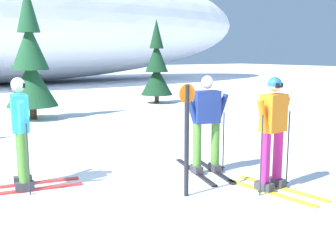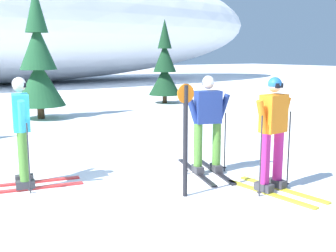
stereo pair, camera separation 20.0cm
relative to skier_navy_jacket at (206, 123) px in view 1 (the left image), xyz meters
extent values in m
plane|color=white|center=(-1.48, -0.43, -0.90)|extent=(120.00, 120.00, 0.00)
cube|color=black|center=(-0.14, 0.14, -0.89)|extent=(0.60, 1.72, 0.03)
cube|color=black|center=(0.19, 0.04, -0.89)|extent=(0.60, 1.72, 0.03)
cube|color=#38383D|center=(-0.17, 0.04, -0.81)|extent=(0.21, 0.31, 0.12)
cube|color=#38383D|center=(0.16, -0.06, -0.81)|extent=(0.21, 0.31, 0.12)
cylinder|color=#4C8433|center=(-0.17, 0.04, -0.37)|extent=(0.15, 0.15, 0.75)
cylinder|color=#4C8433|center=(0.16, -0.06, -0.37)|extent=(0.15, 0.15, 0.75)
cube|color=navy|center=(0.00, -0.01, 0.28)|extent=(0.49, 0.35, 0.56)
cylinder|color=navy|center=(-0.26, 0.07, 0.22)|extent=(0.29, 0.17, 0.58)
cylinder|color=navy|center=(0.26, -0.08, 0.22)|extent=(0.29, 0.17, 0.58)
sphere|color=beige|center=(0.00, -0.01, 0.69)|extent=(0.19, 0.19, 0.19)
sphere|color=white|center=(0.00, -0.01, 0.72)|extent=(0.21, 0.21, 0.21)
cube|color=black|center=(0.02, 0.07, 0.70)|extent=(0.15, 0.08, 0.07)
cylinder|color=#2D2D33|center=(-0.33, 0.15, -0.37)|extent=(0.02, 0.02, 1.06)
cylinder|color=#2D2D33|center=(-0.33, 0.15, -0.84)|extent=(0.07, 0.07, 0.01)
cylinder|color=#2D2D33|center=(0.36, -0.05, -0.37)|extent=(0.02, 0.02, 1.06)
cylinder|color=#2D2D33|center=(0.36, -0.05, -0.84)|extent=(0.07, 0.07, 0.01)
cube|color=gold|center=(0.41, -1.37, -0.89)|extent=(0.28, 1.61, 0.03)
cube|color=gold|center=(0.09, -1.40, -0.89)|extent=(0.28, 1.61, 0.03)
cube|color=#38383D|center=(0.40, -1.27, -0.81)|extent=(0.17, 0.29, 0.12)
cube|color=#38383D|center=(0.08, -1.30, -0.81)|extent=(0.17, 0.29, 0.12)
cylinder|color=#B7237A|center=(0.40, -1.27, -0.37)|extent=(0.15, 0.15, 0.77)
cylinder|color=#B7237A|center=(0.08, -1.30, -0.37)|extent=(0.15, 0.15, 0.77)
cube|color=orange|center=(0.24, -1.29, 0.31)|extent=(0.43, 0.28, 0.57)
cylinder|color=orange|center=(0.49, -1.26, 0.25)|extent=(0.28, 0.13, 0.58)
cylinder|color=orange|center=(-0.01, -1.31, 0.25)|extent=(0.28, 0.13, 0.58)
sphere|color=beige|center=(0.24, -1.29, 0.72)|extent=(0.19, 0.19, 0.19)
sphere|color=#2366B2|center=(0.24, -1.29, 0.75)|extent=(0.21, 0.21, 0.21)
cube|color=black|center=(0.25, -1.37, 0.73)|extent=(0.15, 0.05, 0.07)
cylinder|color=#2D2D33|center=(0.59, -1.31, -0.29)|extent=(0.02, 0.02, 1.21)
cylinder|color=#2D2D33|center=(0.59, -1.31, -0.84)|extent=(0.07, 0.07, 0.01)
cylinder|color=#2D2D33|center=(-0.09, -1.38, -0.29)|extent=(0.02, 0.02, 1.21)
cylinder|color=#2D2D33|center=(-0.09, -1.38, -0.84)|extent=(0.07, 0.07, 0.01)
cube|color=red|center=(-2.78, 1.08, -0.89)|extent=(1.55, 0.39, 0.03)
cube|color=red|center=(-2.84, 0.75, -0.89)|extent=(1.55, 0.39, 0.03)
cube|color=#38383D|center=(-2.88, 1.10, -0.81)|extent=(0.30, 0.19, 0.12)
cube|color=#38383D|center=(-2.94, 0.77, -0.81)|extent=(0.30, 0.19, 0.12)
cylinder|color=#4C8433|center=(-2.88, 1.10, -0.37)|extent=(0.15, 0.15, 0.77)
cylinder|color=#4C8433|center=(-2.94, 0.77, -0.37)|extent=(0.15, 0.15, 0.77)
cube|color=#33B7D6|center=(-2.91, 0.94, 0.30)|extent=(0.32, 0.46, 0.57)
cylinder|color=#33B7D6|center=(-2.86, 1.20, 0.24)|extent=(0.15, 0.29, 0.58)
cylinder|color=#33B7D6|center=(-2.96, 0.68, 0.24)|extent=(0.15, 0.29, 0.58)
sphere|color=beige|center=(-2.91, 0.94, 0.70)|extent=(0.19, 0.19, 0.19)
sphere|color=white|center=(-2.91, 0.94, 0.73)|extent=(0.21, 0.21, 0.21)
cube|color=black|center=(-2.83, 0.92, 0.71)|extent=(0.06, 0.15, 0.07)
cylinder|color=#2D2D33|center=(-2.79, 1.27, -0.36)|extent=(0.02, 0.02, 1.08)
cylinder|color=#2D2D33|center=(-2.79, 1.27, -0.84)|extent=(0.07, 0.07, 0.01)
cylinder|color=#2D2D33|center=(-2.92, 0.58, -0.36)|extent=(0.02, 0.02, 1.08)
cylinder|color=#2D2D33|center=(-2.92, 0.58, -0.84)|extent=(0.07, 0.07, 0.01)
cylinder|color=#47301E|center=(-0.68, 7.91, -0.62)|extent=(0.23, 0.23, 0.57)
cone|color=#1E512D|center=(-0.68, 7.91, 0.25)|extent=(1.62, 1.62, 1.45)
cone|color=#1E512D|center=(-0.68, 7.91, 1.41)|extent=(1.17, 1.17, 1.45)
cone|color=#1E512D|center=(-0.68, 7.91, 2.57)|extent=(0.71, 0.71, 1.45)
cylinder|color=#47301E|center=(5.02, 9.42, -0.66)|extent=(0.19, 0.19, 0.48)
cone|color=#14381E|center=(5.02, 9.42, 0.06)|extent=(1.36, 1.36, 1.22)
cone|color=#14381E|center=(5.02, 9.42, 1.03)|extent=(0.98, 0.98, 1.22)
cone|color=#14381E|center=(5.02, 9.42, 2.01)|extent=(0.60, 0.60, 1.22)
cylinder|color=black|center=(-1.01, -0.78, -0.08)|extent=(0.07, 0.07, 1.65)
cylinder|color=orange|center=(-1.01, -0.78, 0.63)|extent=(0.28, 0.02, 0.28)
camera|label=1|loc=(-4.58, -5.53, 1.19)|focal=44.57mm
camera|label=2|loc=(-4.41, -5.64, 1.19)|focal=44.57mm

